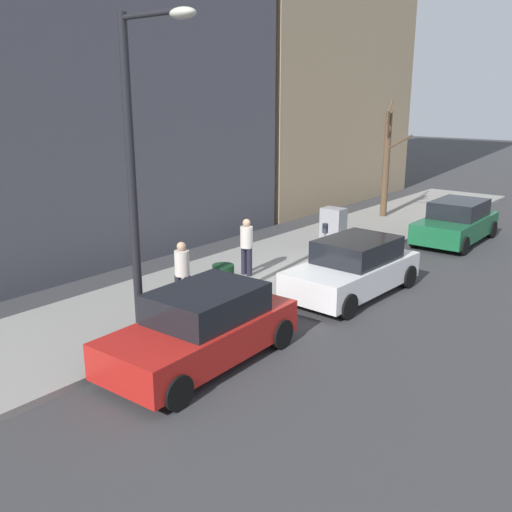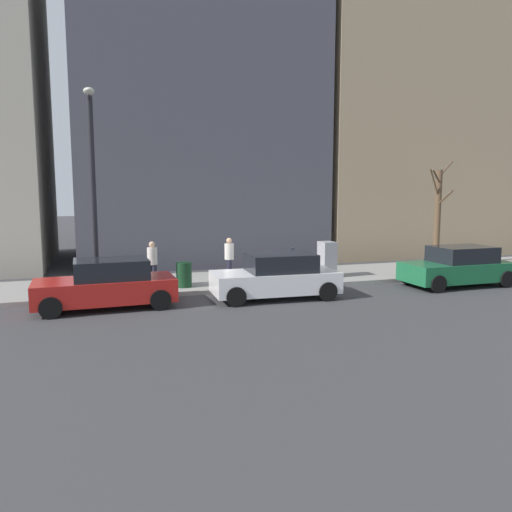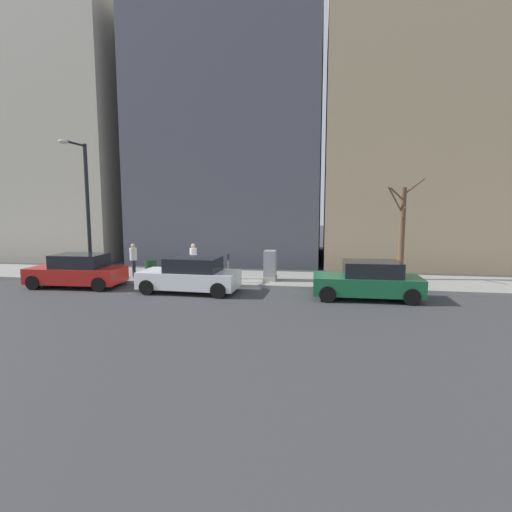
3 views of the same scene
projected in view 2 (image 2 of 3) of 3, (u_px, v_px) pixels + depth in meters
name	position (u px, v px, depth m)	size (l,w,h in m)	color
ground_plane	(261.00, 291.00, 18.07)	(120.00, 120.00, 0.00)	#38383A
sidewalk	(245.00, 280.00, 19.95)	(4.00, 36.00, 0.15)	gray
parked_car_green	(458.00, 267.00, 19.01)	(1.99, 4.23, 1.52)	#196038
parked_car_white	(276.00, 277.00, 16.80)	(2.06, 4.26, 1.52)	white
parked_car_red	(107.00, 285.00, 15.41)	(2.05, 4.26, 1.52)	red
parking_meter	(292.00, 261.00, 18.78)	(0.14, 0.10, 1.35)	slate
utility_box	(327.00, 260.00, 20.16)	(0.83, 0.61, 1.43)	#A8A399
streetlamp	(93.00, 178.00, 16.12)	(1.97, 0.32, 6.50)	black
bare_tree	(438.00, 215.00, 23.02)	(1.60, 1.82, 4.88)	brown
trash_bin	(184.00, 275.00, 18.05)	(0.56, 0.56, 0.90)	#14381E
pedestrian_near_meter	(229.00, 256.00, 19.35)	(0.40, 0.36, 1.66)	#1E1E2D
pedestrian_midblock	(152.00, 261.00, 18.00)	(0.37, 0.36, 1.66)	#1E1E2D
office_tower_left	(385.00, 11.00, 30.55)	(11.93, 11.93, 29.14)	tan
office_block_center	(188.00, 109.00, 27.72)	(11.97, 11.97, 16.28)	#4C4C56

